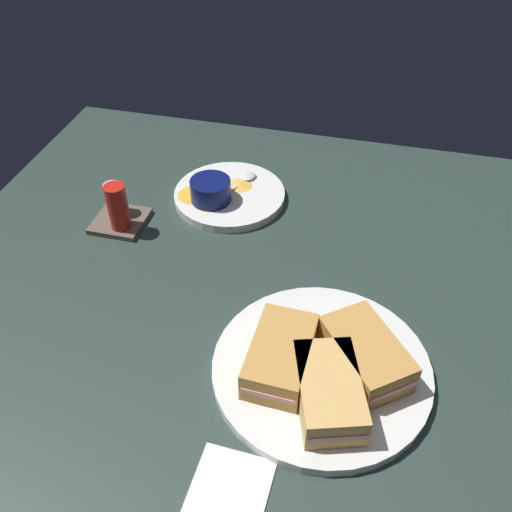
{
  "coord_description": "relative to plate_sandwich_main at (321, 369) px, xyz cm",
  "views": [
    {
      "loc": [
        -54.9,
        -14.71,
        62.94
      ],
      "look_at": [
        9.41,
        1.33,
        3.0
      ],
      "focal_mm": 38.92,
      "sensor_mm": 36.0,
      "label": 1
    }
  ],
  "objects": [
    {
      "name": "condiment_caddy",
      "position": [
        23.3,
        40.17,
        2.61
      ],
      "size": [
        9.0,
        9.0,
        9.5
      ],
      "color": "brown",
      "rests_on": "ground_plane"
    },
    {
      "name": "paper_napkin_folded",
      "position": [
        -19.48,
        7.66,
        -0.6
      ],
      "size": [
        11.31,
        9.38,
        0.4
      ],
      "primitive_type": "cube",
      "rotation": [
        0.0,
        0.0,
        -0.04
      ],
      "color": "white",
      "rests_on": "ground_plane"
    },
    {
      "name": "sandwich_half_near",
      "position": [
        -1.54,
        5.46,
        3.2
      ],
      "size": [
        13.52,
        8.09,
        4.8
      ],
      "color": "#C68C42",
      "rests_on": "plate_sandwich_main"
    },
    {
      "name": "sandwich_half_far",
      "position": [
        -5.46,
        -1.54,
        3.2
      ],
      "size": [
        14.77,
        11.22,
        4.8
      ],
      "color": "tan",
      "rests_on": "plate_sandwich_main"
    },
    {
      "name": "ramekin_light_gravy",
      "position": [
        32.51,
        25.88,
        3.04
      ],
      "size": [
        7.47,
        7.47,
        4.19
      ],
      "color": "#0C144C",
      "rests_on": "plate_chips_companion"
    },
    {
      "name": "spoon_by_gravy_ramekin",
      "position": [
        39.82,
        21.32,
        1.16
      ],
      "size": [
        9.56,
        5.52,
        0.8
      ],
      "color": "silver",
      "rests_on": "plate_chips_companion"
    },
    {
      "name": "ramekin_dark_sauce",
      "position": [
        0.8,
        -6.67,
        2.91
      ],
      "size": [
        6.49,
        6.49,
        3.93
      ],
      "color": "navy",
      "rests_on": "plate_sandwich_main"
    },
    {
      "name": "sandwich_half_extra",
      "position": [
        1.54,
        -5.46,
        3.2
      ],
      "size": [
        14.93,
        13.98,
        4.8
      ],
      "color": "#C68C42",
      "rests_on": "plate_sandwich_main"
    },
    {
      "name": "plate_chips_companion",
      "position": [
        35.66,
        23.25,
        0.0
      ],
      "size": [
        20.99,
        20.99,
        1.6
      ],
      "primitive_type": "cylinder",
      "color": "silver",
      "rests_on": "ground_plane"
    },
    {
      "name": "spoon_by_dark_ramekin",
      "position": [
        0.61,
        -1.37,
        1.16
      ],
      "size": [
        2.31,
        9.9,
        0.8
      ],
      "color": "silver",
      "rests_on": "plate_sandwich_main"
    },
    {
      "name": "ground_plane",
      "position": [
        8.42,
        12.3,
        -2.3
      ],
      "size": [
        110.0,
        110.0,
        3.0
      ],
      "primitive_type": "cube",
      "color": "#283833"
    },
    {
      "name": "plantain_chip_scatter",
      "position": [
        34.52,
        26.66,
        1.1
      ],
      "size": [
        13.76,
        14.9,
        0.6
      ],
      "color": "gold",
      "rests_on": "plate_chips_companion"
    },
    {
      "name": "plate_sandwich_main",
      "position": [
        0.0,
        0.0,
        0.0
      ],
      "size": [
        29.85,
        29.85,
        1.6
      ],
      "primitive_type": "cylinder",
      "color": "silver",
      "rests_on": "ground_plane"
    }
  ]
}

